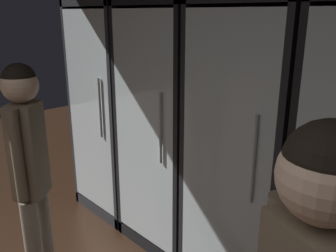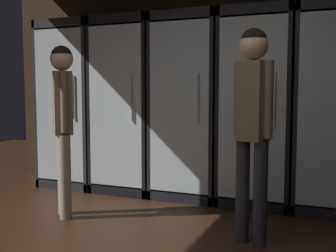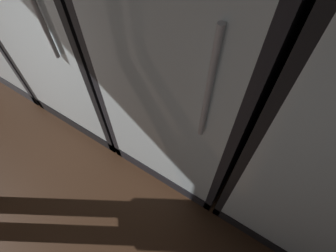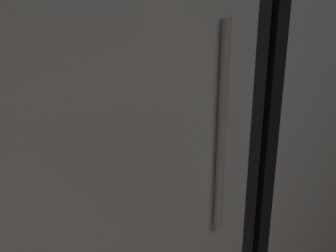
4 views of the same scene
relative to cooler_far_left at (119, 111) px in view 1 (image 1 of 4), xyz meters
name	(u,v)px [view 1 (image 1 of 4)]	position (x,y,z in m)	size (l,w,h in m)	color
cooler_far_left	(119,111)	(0.00, 0.00, 0.00)	(0.72, 0.59, 1.99)	#2B2B30
cooler_left	(174,128)	(0.74, 0.00, 0.00)	(0.72, 0.59, 1.99)	black
cooler_center	(254,154)	(1.48, 0.00, 0.01)	(0.72, 0.59, 1.99)	black
shopper_far	(30,165)	(0.66, -1.13, 0.00)	(0.25, 0.26, 1.58)	gray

